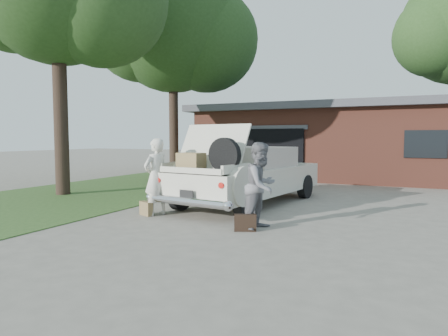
% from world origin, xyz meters
% --- Properties ---
extents(ground, '(90.00, 90.00, 0.00)m').
position_xyz_m(ground, '(0.00, 0.00, 0.00)').
color(ground, gray).
rests_on(ground, ground).
extents(grass_strip, '(6.00, 16.00, 0.02)m').
position_xyz_m(grass_strip, '(-5.50, 3.00, 0.01)').
color(grass_strip, '#2D4C1E').
rests_on(grass_strip, ground).
extents(house, '(12.80, 7.80, 3.30)m').
position_xyz_m(house, '(0.98, 11.47, 1.67)').
color(house, brown).
rests_on(house, ground).
extents(tree_back, '(7.48, 6.51, 10.50)m').
position_xyz_m(tree_back, '(-6.27, 8.41, 6.93)').
color(tree_back, '#38281E').
rests_on(tree_back, ground).
extents(sedan, '(2.84, 5.73, 2.15)m').
position_xyz_m(sedan, '(-0.01, 2.13, 0.81)').
color(sedan, beige).
rests_on(sedan, ground).
extents(woman_left, '(0.60, 0.76, 1.81)m').
position_xyz_m(woman_left, '(-1.34, -0.29, 0.91)').
color(woman_left, silver).
rests_on(woman_left, ground).
extents(woman_right, '(0.85, 0.98, 1.74)m').
position_xyz_m(woman_right, '(1.36, -0.55, 0.87)').
color(woman_right, slate).
rests_on(woman_right, ground).
extents(suitcase_left, '(0.44, 0.30, 0.33)m').
position_xyz_m(suitcase_left, '(-1.55, -0.42, 0.16)').
color(suitcase_left, olive).
rests_on(suitcase_left, ground).
extents(suitcase_right, '(0.45, 0.30, 0.33)m').
position_xyz_m(suitcase_right, '(1.17, -0.90, 0.17)').
color(suitcase_right, black).
rests_on(suitcase_right, ground).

